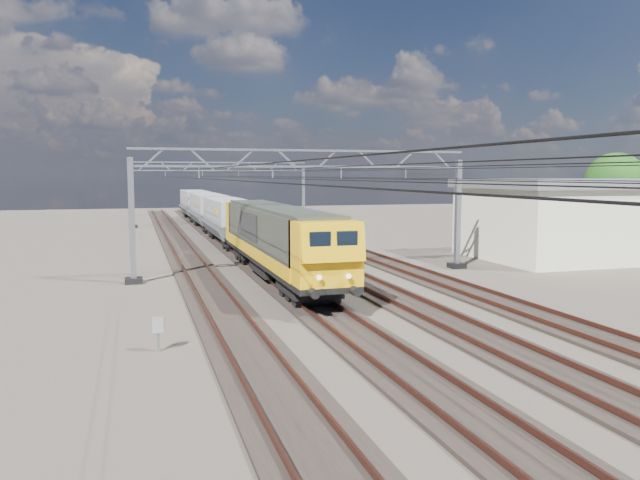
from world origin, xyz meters
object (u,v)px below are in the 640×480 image
object	(u,v)px
catenary_gantry_mid	(307,207)
locomotive	(276,237)
trackside_cabinet	(158,326)
catenary_gantry_far	(221,191)
tree_far	(620,185)
industrial_shed	(604,218)
hopper_wagon_lead	(229,217)
hopper_wagon_mid	(208,208)
hopper_wagon_third	(195,203)

from	to	relation	value
catenary_gantry_mid	locomotive	bearing A→B (deg)	-156.78
trackside_cabinet	catenary_gantry_mid	bearing A→B (deg)	65.20
catenary_gantry_mid	trackside_cabinet	world-z (taller)	catenary_gantry_mid
catenary_gantry_far	tree_far	distance (m)	40.09
catenary_gantry_far	industrial_shed	size ratio (longest dim) A/B	1.07
catenary_gantry_far	hopper_wagon_lead	world-z (taller)	catenary_gantry_far
locomotive	tree_far	world-z (taller)	tree_far
catenary_gantry_mid	hopper_wagon_mid	bearing A→B (deg)	93.69
hopper_wagon_lead	tree_far	distance (m)	33.18
catenary_gantry_far	hopper_wagon_mid	size ratio (longest dim) A/B	1.53
hopper_wagon_third	tree_far	bearing A→B (deg)	-47.65
tree_far	hopper_wagon_third	bearing A→B (deg)	132.35
hopper_wagon_lead	hopper_wagon_mid	world-z (taller)	same
locomotive	trackside_cabinet	bearing A→B (deg)	-118.12
trackside_cabinet	tree_far	bearing A→B (deg)	38.95
hopper_wagon_mid	tree_far	world-z (taller)	tree_far
hopper_wagon_third	industrial_shed	world-z (taller)	industrial_shed
hopper_wagon_lead	hopper_wagon_third	xyz separation A→B (m)	(0.00, 28.40, 0.00)
catenary_gantry_far	hopper_wagon_lead	bearing A→B (deg)	-95.96
hopper_wagon_mid	trackside_cabinet	world-z (taller)	hopper_wagon_mid
catenary_gantry_mid	trackside_cabinet	distance (m)	16.35
hopper_wagon_third	hopper_wagon_lead	bearing A→B (deg)	-90.00
hopper_wagon_third	trackside_cabinet	distance (m)	59.12
locomotive	industrial_shed	world-z (taller)	industrial_shed
catenary_gantry_far	trackside_cabinet	bearing A→B (deg)	-100.02
hopper_wagon_lead	catenary_gantry_far	bearing A→B (deg)	84.04
industrial_shed	catenary_gantry_mid	bearing A→B (deg)	-174.81
catenary_gantry_mid	catenary_gantry_far	world-z (taller)	same
catenary_gantry_far	tree_far	size ratio (longest dim) A/B	2.63
hopper_wagon_mid	tree_far	xyz separation A→B (m)	(32.32, -21.25, 2.60)
catenary_gantry_far	tree_far	world-z (taller)	tree_far
hopper_wagon_lead	industrial_shed	distance (m)	28.22
hopper_wagon_third	tree_far	world-z (taller)	tree_far
hopper_wagon_mid	catenary_gantry_mid	bearing A→B (deg)	-86.31
catenary_gantry_mid	industrial_shed	distance (m)	22.12
tree_far	trackside_cabinet	bearing A→B (deg)	-149.22
hopper_wagon_mid	industrial_shed	size ratio (longest dim) A/B	0.70
locomotive	tree_far	xyz separation A→B (m)	(32.32, 10.65, 2.50)
catenary_gantry_mid	hopper_wagon_lead	bearing A→B (deg)	96.78
locomotive	hopper_wagon_third	world-z (taller)	locomotive
catenary_gantry_mid	trackside_cabinet	size ratio (longest dim) A/B	17.94
trackside_cabinet	hopper_wagon_mid	bearing A→B (deg)	89.56
catenary_gantry_mid	industrial_shed	xyz separation A→B (m)	(22.00, 2.00, -1.18)
hopper_wagon_third	trackside_cabinet	world-z (taller)	hopper_wagon_third
locomotive	industrial_shed	bearing A→B (deg)	6.79
catenary_gantry_far	industrial_shed	bearing A→B (deg)	-57.09
hopper_wagon_lead	hopper_wagon_mid	size ratio (longest dim) A/B	1.00
catenary_gantry_far	tree_far	xyz separation A→B (m)	(30.32, -26.21, 0.92)
hopper_wagon_mid	trackside_cabinet	size ratio (longest dim) A/B	11.72
trackside_cabinet	locomotive	bearing A→B (deg)	70.05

